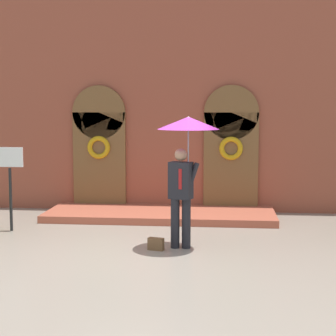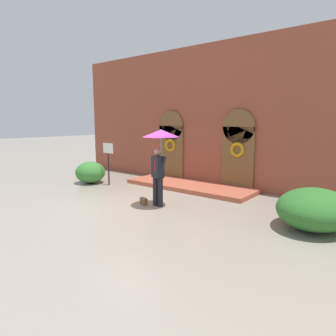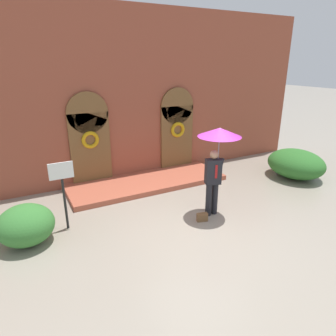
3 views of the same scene
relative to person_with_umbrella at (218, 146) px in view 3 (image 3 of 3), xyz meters
name	(u,v)px [view 3 (image 3 of 3)]	position (x,y,z in m)	size (l,w,h in m)	color
ground_plane	(197,226)	(-0.77, -0.35, -1.91)	(80.00, 80.00, 0.00)	gray
building_facade	(132,100)	(-0.77, 3.81, 0.77)	(14.00, 2.30, 5.60)	brown
person_with_umbrella	(218,146)	(0.00, 0.00, 0.00)	(1.10, 1.10, 2.36)	black
handbag	(202,217)	(-0.52, -0.20, -1.80)	(0.28, 0.12, 0.22)	brown
sign_post	(63,185)	(-3.66, 1.06, -0.75)	(0.56, 0.06, 1.72)	black
shrub_left	(26,225)	(-4.58, 0.83, -1.46)	(1.24, 1.22, 0.91)	#387A33
shrub_right	(296,164)	(4.17, 0.89, -1.42)	(1.75, 2.04, 0.99)	#2D6B28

